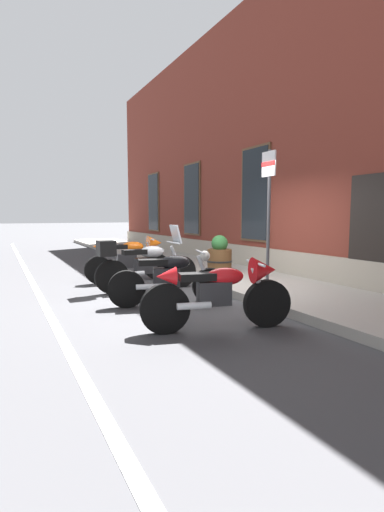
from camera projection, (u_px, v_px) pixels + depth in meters
ground_plane at (215, 292)px, 7.71m from camera, size 140.00×140.00×0.00m
sidewalk at (262, 284)px, 8.23m from camera, size 31.91×2.33×0.15m
lane_stripe at (47, 310)px, 6.26m from camera, size 31.91×0.12×0.01m
motorcycle_orange_sport at (132, 257)px, 8.91m from camera, size 0.62×2.02×1.07m
motorcycle_silver_touring at (143, 264)px, 7.80m from camera, size 0.62×2.19×1.35m
motorcycle_black_naked at (170, 278)px, 6.53m from camera, size 0.78×2.03×0.94m
motorcycle_red_sport at (223, 291)px, 5.14m from camera, size 0.76×2.05×0.98m
parking_sign at (269, 201)px, 6.87m from camera, size 0.36×0.07×2.56m
barrel_planter at (219, 257)px, 9.26m from camera, size 0.62×0.62×0.92m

